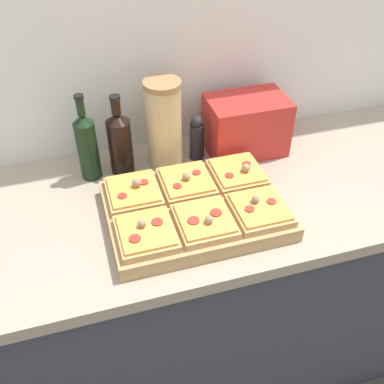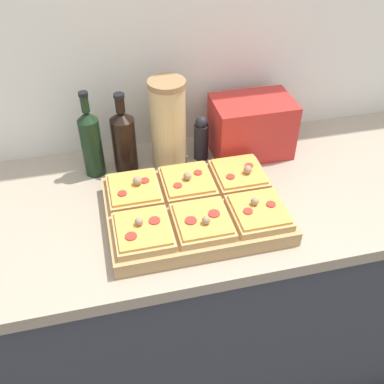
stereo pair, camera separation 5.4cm
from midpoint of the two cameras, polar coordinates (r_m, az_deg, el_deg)
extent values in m
cube|color=silver|center=(1.47, -6.86, 18.69)|extent=(6.00, 0.06, 2.50)
cube|color=#333842|center=(1.69, -2.25, -12.98)|extent=(2.60, 0.64, 0.85)
cube|color=gray|center=(1.36, -2.72, -1.50)|extent=(2.63, 0.67, 0.04)
cube|color=tan|center=(1.28, -0.82, -2.31)|extent=(0.49, 0.36, 0.04)
cube|color=tan|center=(1.30, -8.63, -0.12)|extent=(0.15, 0.16, 0.02)
cube|color=gold|center=(1.29, -8.69, 0.36)|extent=(0.13, 0.15, 0.01)
cylinder|color=#AD2D23|center=(1.26, -10.06, -0.51)|extent=(0.03, 0.03, 0.00)
cylinder|color=#AD2D23|center=(1.30, -7.31, 1.23)|extent=(0.03, 0.03, 0.00)
sphere|color=#937A5B|center=(1.28, -8.24, 1.17)|extent=(0.03, 0.03, 0.03)
cube|color=tan|center=(1.32, -1.87, 1.14)|extent=(0.15, 0.16, 0.02)
cube|color=gold|center=(1.31, -1.89, 1.62)|extent=(0.13, 0.15, 0.01)
cylinder|color=#AD2D23|center=(1.28, -3.06, 0.75)|extent=(0.02, 0.02, 0.00)
cylinder|color=#AD2D23|center=(1.33, -0.59, 2.48)|extent=(0.02, 0.02, 0.00)
sphere|color=#937A5B|center=(1.30, -1.89, 1.99)|extent=(0.02, 0.02, 0.02)
cube|color=tan|center=(1.36, 4.59, 2.33)|extent=(0.15, 0.16, 0.02)
cube|color=gold|center=(1.35, 4.62, 2.80)|extent=(0.13, 0.15, 0.01)
cylinder|color=#AD2D23|center=(1.32, 3.59, 2.10)|extent=(0.03, 0.03, 0.00)
cylinder|color=#AD2D23|center=(1.37, 5.83, 3.57)|extent=(0.03, 0.03, 0.00)
sphere|color=#937A5B|center=(1.33, 5.72, 3.06)|extent=(0.03, 0.03, 0.03)
cube|color=tan|center=(1.17, -7.16, -5.31)|extent=(0.15, 0.16, 0.02)
cube|color=gold|center=(1.16, -7.22, -4.82)|extent=(0.13, 0.15, 0.01)
cylinder|color=#AD2D23|center=(1.13, -8.63, -5.90)|extent=(0.03, 0.03, 0.00)
cylinder|color=#AD2D23|center=(1.17, -5.77, -3.82)|extent=(0.03, 0.03, 0.00)
sphere|color=#937A5B|center=(1.16, -7.72, -3.99)|extent=(0.02, 0.02, 0.02)
cube|color=tan|center=(1.19, 0.31, -3.81)|extent=(0.15, 0.16, 0.02)
cube|color=gold|center=(1.18, 0.31, -3.32)|extent=(0.13, 0.15, 0.01)
cylinder|color=#AD2D23|center=(1.17, -1.13, -3.67)|extent=(0.03, 0.03, 0.00)
cylinder|color=#AD2D23|center=(1.19, 1.78, -2.67)|extent=(0.03, 0.03, 0.00)
sphere|color=#937A5B|center=(1.16, 0.84, -3.54)|extent=(0.02, 0.02, 0.02)
cube|color=tan|center=(1.24, 7.35, -2.33)|extent=(0.15, 0.16, 0.02)
cube|color=gold|center=(1.23, 7.41, -1.84)|extent=(0.13, 0.15, 0.01)
cylinder|color=#AD2D23|center=(1.21, 6.05, -2.20)|extent=(0.03, 0.03, 0.00)
cylinder|color=#AD2D23|center=(1.24, 8.85, -1.20)|extent=(0.03, 0.03, 0.00)
sphere|color=#937A5B|center=(1.23, 6.85, -0.91)|extent=(0.02, 0.02, 0.02)
cylinder|color=black|center=(1.42, -14.13, 5.12)|extent=(0.06, 0.06, 0.19)
cone|color=black|center=(1.37, -14.86, 8.94)|extent=(0.06, 0.06, 0.03)
cylinder|color=black|center=(1.35, -15.14, 10.39)|extent=(0.02, 0.02, 0.05)
cylinder|color=black|center=(1.33, -15.37, 11.55)|extent=(0.03, 0.03, 0.01)
cylinder|color=black|center=(1.43, -10.14, 5.65)|extent=(0.08, 0.08, 0.18)
cone|color=black|center=(1.38, -10.63, 9.24)|extent=(0.08, 0.08, 0.03)
cylinder|color=black|center=(1.36, -10.82, 10.59)|extent=(0.03, 0.03, 0.05)
cylinder|color=black|center=(1.34, -10.97, 11.68)|extent=(0.03, 0.03, 0.01)
cylinder|color=tan|center=(1.42, -4.67, 8.19)|extent=(0.11, 0.11, 0.27)
cylinder|color=#937047|center=(1.35, -4.99, 13.46)|extent=(0.11, 0.11, 0.02)
cylinder|color=black|center=(1.48, -0.43, 6.40)|extent=(0.05, 0.05, 0.13)
sphere|color=black|center=(1.44, -0.45, 8.86)|extent=(0.04, 0.04, 0.04)
cube|color=red|center=(1.52, 5.85, 8.42)|extent=(0.26, 0.17, 0.19)
cube|color=black|center=(1.42, 7.21, 8.72)|extent=(0.21, 0.01, 0.05)
cube|color=black|center=(1.56, 10.76, 9.39)|extent=(0.02, 0.02, 0.02)
camera|label=1|loc=(0.03, -91.21, -1.01)|focal=42.00mm
camera|label=2|loc=(0.03, 88.79, 1.01)|focal=42.00mm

